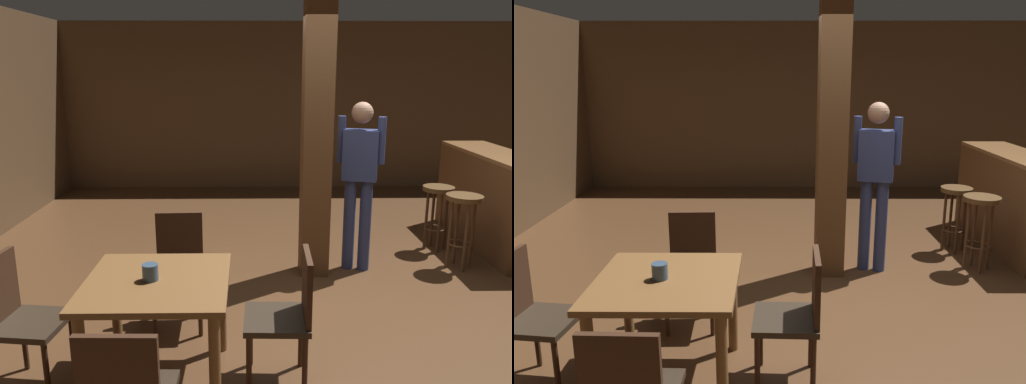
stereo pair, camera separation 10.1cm
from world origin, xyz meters
The scene contains 12 objects.
ground_plane centered at (0.00, 0.00, 0.00)m, with size 10.80×10.80×0.00m, color #4C301C.
wall_back centered at (0.00, 4.50, 1.40)m, with size 8.00×0.10×2.80m, color brown.
pillar centered at (-0.19, 0.64, 1.40)m, with size 0.28×0.28×2.80m, color brown.
dining_table centered at (-1.43, -1.20, 0.61)m, with size 0.91×0.91×0.73m.
chair_west centered at (-2.32, -1.23, 0.51)m, with size 0.47×0.47×0.89m.
chair_north centered at (-1.41, -0.38, 0.51)m, with size 0.44×0.44×0.89m.
chair_east centered at (-0.60, -1.21, 0.51)m, with size 0.43×0.43×0.89m.
napkin_cup centered at (-1.47, -1.21, 0.78)m, with size 0.10×0.10×0.11m, color #33475B.
standing_person centered at (0.26, 0.71, 1.00)m, with size 0.47×0.29×1.72m.
bar_counter centered at (1.92, 1.45, 0.56)m, with size 0.56×1.96×1.10m.
bar_stool_near centered at (1.35, 0.72, 0.59)m, with size 0.36×0.36×0.78m.
bar_stool_mid centered at (1.29, 1.27, 0.56)m, with size 0.34×0.34×0.75m.
Camera 1 is at (-0.85, -4.15, 2.02)m, focal length 35.00 mm.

